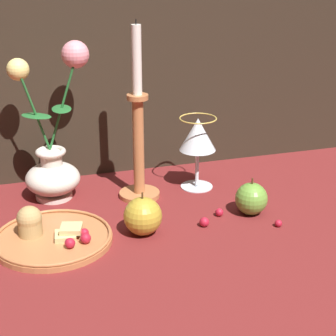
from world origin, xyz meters
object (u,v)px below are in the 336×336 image
object	(u,v)px
vase	(53,154)
plate_with_pastries	(50,235)
apple_beside_vase	(251,199)
apple_near_glass	(143,216)
candlestick	(138,141)
wine_glass	(198,137)

from	to	relation	value
vase	plate_with_pastries	distance (m)	0.22
plate_with_pastries	apple_beside_vase	distance (m)	0.40
apple_near_glass	candlestick	bearing A→B (deg)	78.12
candlestick	apple_beside_vase	xyz separation A→B (m)	(0.20, -0.15, -0.09)
vase	candlestick	distance (m)	0.18
vase	candlestick	bearing A→B (deg)	-16.42
vase	wine_glass	bearing A→B (deg)	-7.14
vase	plate_with_pastries	size ratio (longest dim) A/B	1.52
wine_glass	candlestick	bearing A→B (deg)	-174.87
candlestick	apple_near_glass	distance (m)	0.19
vase	plate_with_pastries	world-z (taller)	vase
wine_glass	apple_near_glass	size ratio (longest dim) A/B	1.91
vase	apple_beside_vase	world-z (taller)	vase
apple_beside_vase	apple_near_glass	distance (m)	0.23
candlestick	apple_near_glass	size ratio (longest dim) A/B	4.42
vase	wine_glass	xyz separation A→B (m)	(0.31, -0.04, 0.02)
plate_with_pastries	apple_near_glass	xyz separation A→B (m)	(0.17, -0.02, 0.02)
wine_glass	apple_near_glass	xyz separation A→B (m)	(-0.17, -0.18, -0.08)
vase	plate_with_pastries	bearing A→B (deg)	-99.58
plate_with_pastries	wine_glass	distance (m)	0.39
apple_beside_vase	wine_glass	bearing A→B (deg)	110.56
candlestick	apple_near_glass	bearing A→B (deg)	-101.88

